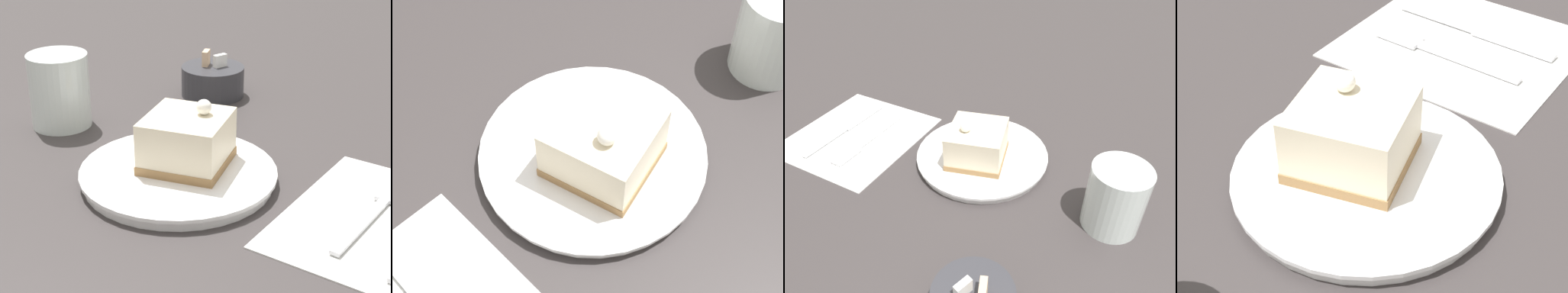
% 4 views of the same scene
% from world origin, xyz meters
% --- Properties ---
extents(ground_plane, '(4.00, 4.00, 0.00)m').
position_xyz_m(ground_plane, '(0.00, 0.00, 0.00)').
color(ground_plane, '#383333').
extents(plate, '(0.22, 0.22, 0.01)m').
position_xyz_m(plate, '(0.02, 0.04, 0.01)').
color(plate, white).
rests_on(plate, ground_plane).
extents(cake_slice, '(0.10, 0.10, 0.07)m').
position_xyz_m(cake_slice, '(0.02, 0.05, 0.04)').
color(cake_slice, '#9E7547').
rests_on(cake_slice, plate).
extents(drinking_glass, '(0.08, 0.08, 0.10)m').
position_xyz_m(drinking_glass, '(-0.20, 0.09, 0.05)').
color(drinking_glass, silver).
rests_on(drinking_glass, ground_plane).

